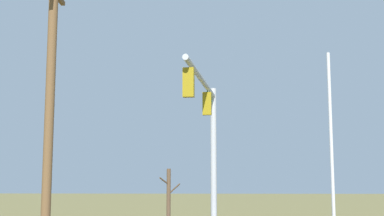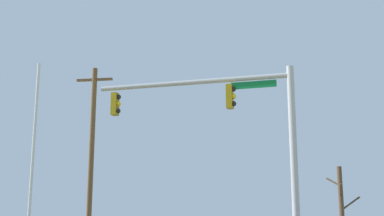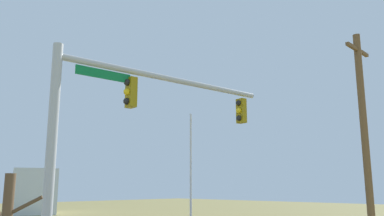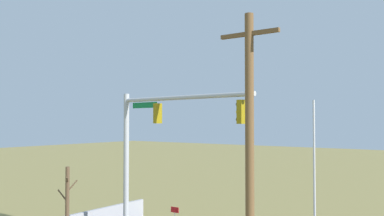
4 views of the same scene
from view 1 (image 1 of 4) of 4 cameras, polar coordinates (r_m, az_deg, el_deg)
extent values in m
cylinder|color=#B2B5BA|center=(23.46, 2.44, -6.97)|extent=(0.28, 0.28, 7.58)
cylinder|color=#B2B5BA|center=(19.83, 1.13, 3.13)|extent=(7.95, 1.18, 0.20)
cube|color=#0F7238|center=(22.29, 1.99, 1.22)|extent=(1.79, 0.25, 0.28)
cube|color=#937A0F|center=(21.28, 1.70, 0.49)|extent=(0.28, 0.39, 0.96)
sphere|color=black|center=(21.48, 1.75, 1.23)|extent=(0.22, 0.22, 0.22)
sphere|color=yellow|center=(21.43, 1.75, 0.43)|extent=(0.22, 0.22, 0.22)
sphere|color=black|center=(21.39, 1.75, -0.36)|extent=(0.22, 0.22, 0.22)
cube|color=#937A0F|center=(16.44, -0.39, 2.88)|extent=(0.28, 0.39, 0.96)
sphere|color=black|center=(16.65, -0.31, 3.80)|extent=(0.22, 0.22, 0.22)
sphere|color=yellow|center=(16.59, -0.31, 2.78)|extent=(0.22, 0.22, 0.22)
sphere|color=black|center=(16.54, -0.31, 1.76)|extent=(0.22, 0.22, 0.22)
cylinder|color=silver|center=(15.14, 15.46, -7.23)|extent=(0.10, 0.10, 7.13)
cylinder|color=brown|center=(14.51, -15.78, -2.89)|extent=(0.26, 0.26, 9.32)
cylinder|color=brown|center=(25.47, -2.65, -11.17)|extent=(0.20, 0.20, 3.88)
cylinder|color=brown|center=(25.81, -2.58, -10.12)|extent=(0.78, 0.07, 0.57)
cylinder|color=brown|center=(25.20, -3.13, -8.19)|extent=(0.54, 0.47, 0.39)
cylinder|color=brown|center=(25.38, -2.01, -9.05)|extent=(0.12, 0.61, 0.55)
camera|label=2|loc=(29.67, 42.45, -8.64)|focal=46.47mm
camera|label=3|loc=(30.18, -17.48, -7.06)|focal=37.35mm
camera|label=4|loc=(17.33, -59.61, 4.84)|focal=38.96mm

